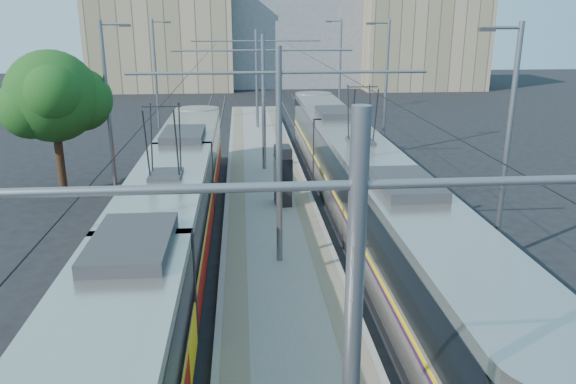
{
  "coord_description": "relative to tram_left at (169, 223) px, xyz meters",
  "views": [
    {
      "loc": [
        -1.15,
        -9.32,
        8.11
      ],
      "look_at": [
        0.57,
        11.46,
        1.6
      ],
      "focal_mm": 35.0,
      "sensor_mm": 36.0,
      "label": 1
    }
  ],
  "objects": [
    {
      "name": "building_right",
      "position": [
        23.6,
        49.93,
        3.84
      ],
      "size": [
        14.28,
        10.2,
        11.07
      ],
      "color": "tan",
      "rests_on": "ground"
    },
    {
      "name": "shelter",
      "position": [
        4.15,
        5.85,
        -0.07
      ],
      "size": [
        0.76,
        1.19,
        2.56
      ],
      "rotation": [
        0.0,
        0.0,
        0.04
      ],
      "color": "black",
      "rests_on": "platform"
    },
    {
      "name": "tactile_strip_left",
      "position": [
        2.15,
        8.93,
        -1.4
      ],
      "size": [
        0.7,
        50.0,
        0.01
      ],
      "primitive_type": "cube",
      "color": "gray",
      "rests_on": "platform"
    },
    {
      "name": "tram_left",
      "position": [
        0.0,
        0.0,
        0.0
      ],
      "size": [
        2.43,
        29.4,
        5.5
      ],
      "color": "black",
      "rests_on": "ground"
    },
    {
      "name": "catenary",
      "position": [
        3.6,
        6.08,
        2.82
      ],
      "size": [
        9.2,
        70.0,
        7.0
      ],
      "color": "slate",
      "rests_on": "platform"
    },
    {
      "name": "rails",
      "position": [
        3.6,
        8.93,
        -1.69
      ],
      "size": [
        8.71,
        70.0,
        0.03
      ],
      "color": "gray",
      "rests_on": "ground"
    },
    {
      "name": "street_lamps",
      "position": [
        3.6,
        12.93,
        2.47
      ],
      "size": [
        15.18,
        38.22,
        8.0
      ],
      "color": "slate",
      "rests_on": "ground"
    },
    {
      "name": "building_left",
      "position": [
        -6.4,
        51.93,
        4.37
      ],
      "size": [
        16.32,
        12.24,
        12.14
      ],
      "color": "tan",
      "rests_on": "ground"
    },
    {
      "name": "tree",
      "position": [
        -5.93,
        9.45,
        2.85
      ],
      "size": [
        4.64,
        4.29,
        6.75
      ],
      "color": "#382314",
      "rests_on": "ground"
    },
    {
      "name": "tactile_strip_right",
      "position": [
        5.05,
        8.93,
        -1.4
      ],
      "size": [
        0.7,
        50.0,
        0.01
      ],
      "primitive_type": "cube",
      "color": "gray",
      "rests_on": "platform"
    },
    {
      "name": "platform",
      "position": [
        3.6,
        8.93,
        -1.56
      ],
      "size": [
        4.0,
        50.0,
        0.3
      ],
      "primitive_type": "cube",
      "color": "gray",
      "rests_on": "ground"
    },
    {
      "name": "building_centre",
      "position": [
        9.6,
        55.93,
        6.02
      ],
      "size": [
        18.36,
        14.28,
        15.45
      ],
      "color": "gray",
      "rests_on": "ground"
    },
    {
      "name": "tram_right",
      "position": [
        7.2,
        4.48,
        0.15
      ],
      "size": [
        2.43,
        32.25,
        5.5
      ],
      "color": "black",
      "rests_on": "ground"
    }
  ]
}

